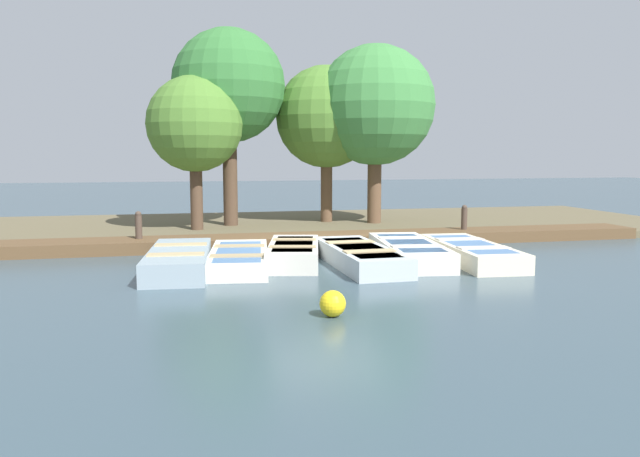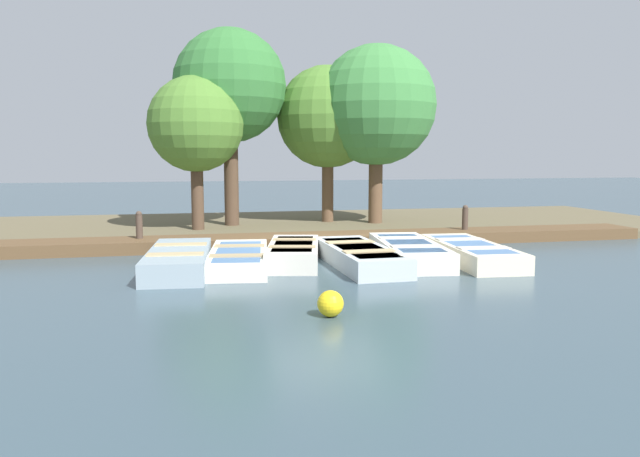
# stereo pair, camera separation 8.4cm
# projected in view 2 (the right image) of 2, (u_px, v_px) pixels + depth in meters

# --- Properties ---
(ground_plane) EXTENTS (80.00, 80.00, 0.00)m
(ground_plane) POSITION_uv_depth(u_px,v_px,m) (325.00, 255.00, 13.98)
(ground_plane) COLOR #384C56
(shore_bank) EXTENTS (8.00, 24.00, 0.18)m
(shore_bank) POSITION_uv_depth(u_px,v_px,m) (289.00, 226.00, 18.82)
(shore_bank) COLOR brown
(shore_bank) RESTS_ON ground_plane
(dock_walkway) EXTENTS (1.27, 17.61, 0.28)m
(dock_walkway) POSITION_uv_depth(u_px,v_px,m) (312.00, 240.00, 15.45)
(dock_walkway) COLOR brown
(dock_walkway) RESTS_ON ground_plane
(rowboat_0) EXTENTS (3.44, 1.38, 0.44)m
(rowboat_0) POSITION_uv_depth(u_px,v_px,m) (179.00, 260.00, 12.13)
(rowboat_0) COLOR #8C9EA8
(rowboat_0) RESTS_ON ground_plane
(rowboat_1) EXTENTS (3.54, 1.56, 0.34)m
(rowboat_1) POSITION_uv_depth(u_px,v_px,m) (239.00, 258.00, 12.63)
(rowboat_1) COLOR silver
(rowboat_1) RESTS_ON ground_plane
(rowboat_2) EXTENTS (2.95, 1.58, 0.44)m
(rowboat_2) POSITION_uv_depth(u_px,v_px,m) (294.00, 253.00, 12.98)
(rowboat_2) COLOR beige
(rowboat_2) RESTS_ON ground_plane
(rowboat_3) EXTENTS (3.51, 1.18, 0.41)m
(rowboat_3) POSITION_uv_depth(u_px,v_px,m) (359.00, 256.00, 12.68)
(rowboat_3) COLOR #B2BCC1
(rowboat_3) RESTS_ON ground_plane
(rowboat_4) EXTENTS (3.50, 1.54, 0.43)m
(rowboat_4) POSITION_uv_depth(u_px,v_px,m) (409.00, 251.00, 13.24)
(rowboat_4) COLOR silver
(rowboat_4) RESTS_ON ground_plane
(rowboat_5) EXTENTS (3.50, 1.36, 0.40)m
(rowboat_5) POSITION_uv_depth(u_px,v_px,m) (471.00, 252.00, 13.18)
(rowboat_5) COLOR beige
(rowboat_5) RESTS_ON ground_plane
(mooring_post_near) EXTENTS (0.16, 0.16, 0.93)m
(mooring_post_near) POSITION_uv_depth(u_px,v_px,m) (139.00, 231.00, 14.66)
(mooring_post_near) COLOR #47382D
(mooring_post_near) RESTS_ON ground_plane
(mooring_post_far) EXTENTS (0.16, 0.16, 0.93)m
(mooring_post_far) POSITION_uv_depth(u_px,v_px,m) (465.00, 222.00, 16.41)
(mooring_post_far) COLOR #47382D
(mooring_post_far) RESTS_ON ground_plane
(buoy) EXTENTS (0.37, 0.37, 0.37)m
(buoy) POSITION_uv_depth(u_px,v_px,m) (330.00, 304.00, 8.68)
(buoy) COLOR yellow
(buoy) RESTS_ON ground_plane
(park_tree_far_left) EXTENTS (2.61, 2.61, 4.39)m
(park_tree_far_left) POSITION_uv_depth(u_px,v_px,m) (196.00, 125.00, 16.95)
(park_tree_far_left) COLOR #4C3828
(park_tree_far_left) RESTS_ON ground_plane
(park_tree_left) EXTENTS (3.25, 3.25, 5.84)m
(park_tree_left) POSITION_uv_depth(u_px,v_px,m) (230.00, 87.00, 17.89)
(park_tree_left) COLOR #4C3828
(park_tree_left) RESTS_ON ground_plane
(park_tree_center) EXTENTS (3.10, 3.10, 4.94)m
(park_tree_center) POSITION_uv_depth(u_px,v_px,m) (328.00, 118.00, 18.96)
(park_tree_center) COLOR brown
(park_tree_center) RESTS_ON ground_plane
(park_tree_right) EXTENTS (3.58, 3.58, 5.50)m
(park_tree_right) POSITION_uv_depth(u_px,v_px,m) (376.00, 106.00, 18.58)
(park_tree_right) COLOR brown
(park_tree_right) RESTS_ON ground_plane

